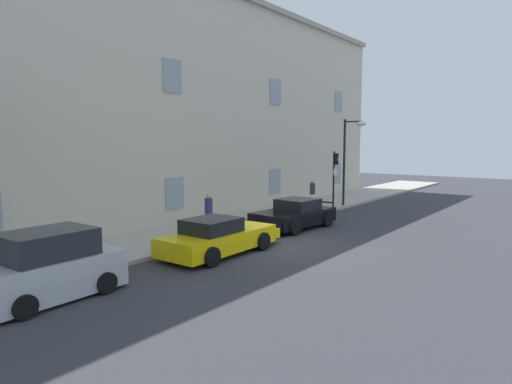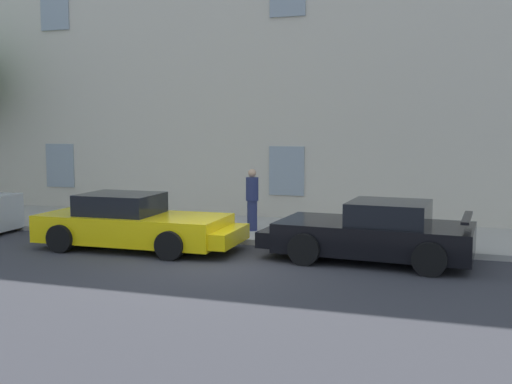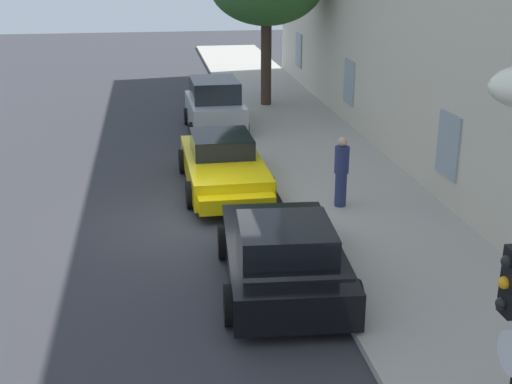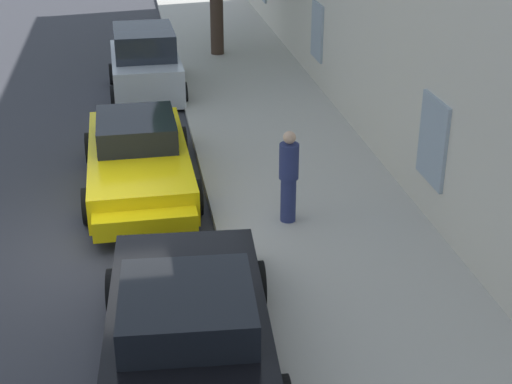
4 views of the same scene
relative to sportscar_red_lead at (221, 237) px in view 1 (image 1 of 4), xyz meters
The scene contains 10 objects.
ground_plane 2.56m from the sportscar_red_lead, 19.98° to the right, with size 80.00×80.00×0.00m, color #333338.
sidewalk 3.93m from the sportscar_red_lead, 53.14° to the left, with size 60.00×3.76×0.14m, color #A8A399.
building_facade 9.16m from the sportscar_red_lead, 71.69° to the left, with size 40.86×4.63×11.82m.
sportscar_red_lead is the anchor object (origin of this frame).
sportscar_yellow_flank 5.47m from the sportscar_red_lead, ahead, with size 4.68×2.48×1.33m.
hatchback_parked 6.19m from the sportscar_red_lead, behind, with size 3.61×2.02×1.77m.
traffic_light 11.80m from the sportscar_red_lead, ahead, with size 0.44×0.36×3.31m.
street_lamp 13.37m from the sportscar_red_lead, ahead, with size 0.44×1.42×5.19m.
pedestrian_admiring 3.28m from the sportscar_red_lead, 51.10° to the left, with size 0.44×0.44×1.68m.
pedestrian_strolling 11.06m from the sportscar_red_lead, 13.03° to the left, with size 0.42×0.42×1.67m.
Camera 1 is at (-14.10, -9.72, 4.00)m, focal length 31.31 mm.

